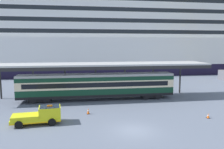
{
  "coord_description": "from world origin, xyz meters",
  "views": [
    {
      "loc": [
        -5.61,
        -21.68,
        8.52
      ],
      "look_at": [
        -0.73,
        9.65,
        4.5
      ],
      "focal_mm": 36.91,
      "sensor_mm": 36.0,
      "label": 1
    }
  ],
  "objects_px": {
    "train_carriage": "(97,85)",
    "traffic_cone_mid": "(208,116)",
    "service_truck": "(41,115)",
    "cruise_ship": "(68,28)",
    "traffic_cone_near": "(88,111)"
  },
  "relations": [
    {
      "from": "cruise_ship",
      "to": "train_carriage",
      "type": "bearing_deg",
      "value": -81.89
    },
    {
      "from": "traffic_cone_near",
      "to": "cruise_ship",
      "type": "bearing_deg",
      "value": 94.54
    },
    {
      "from": "train_carriage",
      "to": "traffic_cone_near",
      "type": "xyz_separation_m",
      "value": [
        -1.82,
        -7.43,
        -1.93
      ]
    },
    {
      "from": "cruise_ship",
      "to": "traffic_cone_near",
      "type": "xyz_separation_m",
      "value": [
        3.63,
        -45.65,
        -13.48
      ]
    },
    {
      "from": "cruise_ship",
      "to": "train_carriage",
      "type": "xyz_separation_m",
      "value": [
        5.45,
        -38.23,
        -11.55
      ]
    },
    {
      "from": "service_truck",
      "to": "traffic_cone_near",
      "type": "relative_size",
      "value": 7.0
    },
    {
      "from": "service_truck",
      "to": "traffic_cone_near",
      "type": "height_order",
      "value": "service_truck"
    },
    {
      "from": "train_carriage",
      "to": "traffic_cone_mid",
      "type": "bearing_deg",
      "value": -43.09
    },
    {
      "from": "traffic_cone_mid",
      "to": "train_carriage",
      "type": "bearing_deg",
      "value": 136.91
    },
    {
      "from": "traffic_cone_near",
      "to": "service_truck",
      "type": "bearing_deg",
      "value": -152.2
    },
    {
      "from": "cruise_ship",
      "to": "service_truck",
      "type": "distance_m",
      "value": 50.14
    },
    {
      "from": "service_truck",
      "to": "cruise_ship",
      "type": "bearing_deg",
      "value": 88.06
    },
    {
      "from": "service_truck",
      "to": "traffic_cone_mid",
      "type": "xyz_separation_m",
      "value": [
        19.15,
        -1.07,
        -0.69
      ]
    },
    {
      "from": "traffic_cone_mid",
      "to": "service_truck",
      "type": "bearing_deg",
      "value": 176.81
    },
    {
      "from": "service_truck",
      "to": "traffic_cone_mid",
      "type": "distance_m",
      "value": 19.19
    }
  ]
}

